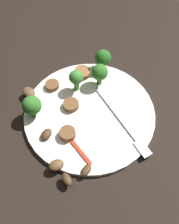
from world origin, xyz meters
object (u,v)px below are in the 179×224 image
Objects in this scene: sausage_slice_0 at (71,105)px; sausage_slice_3 at (68,134)px; sausage_slice_2 at (82,73)px; mushroom_3 at (29,92)px; fork at (124,124)px; broccoli_floret_0 at (100,73)px; broccoli_floret_2 at (76,78)px; broccoli_floret_3 at (103,58)px; mushroom_2 at (86,170)px; pepper_strip_1 at (81,152)px; broccoli_floret_1 at (32,105)px; mushroom_0 at (67,180)px; sausage_slice_1 at (52,85)px; plate at (90,113)px; mushroom_1 at (46,134)px; mushroom_4 at (56,165)px.

sausage_slice_0 is 0.07m from sausage_slice_3.
mushroom_3 is (-0.01, -0.12, 0.00)m from sausage_slice_2.
sausage_slice_0 is at bearing -142.68° from fork.
broccoli_floret_0 is 1.67× the size of sausage_slice_0.
sausage_slice_2 is (-0.03, 0.03, -0.03)m from broccoli_floret_2.
broccoli_floret_3 is (-0.02, 0.08, -0.00)m from broccoli_floret_2.
pepper_strip_1 is (-0.03, 0.01, -0.00)m from mushroom_2.
fork is 0.18m from broccoli_floret_1.
sausage_slice_0 is 1.27× the size of mushroom_0.
mushroom_0 is (0.19, -0.18, -0.03)m from broccoli_floret_3.
mushroom_3 reaches higher than pepper_strip_1.
plate is at bearing 21.18° from sausage_slice_1.
plate is 0.12m from mushroom_2.
sausage_slice_1 reaches higher than plate.
mushroom_2 is (0.00, 0.04, -0.00)m from mushroom_0.
sausage_slice_1 is 0.51× the size of pepper_strip_1.
sausage_slice_2 is at bearing -154.15° from broccoli_floret_0.
mushroom_1 is at bearing -55.25° from broccoli_floret_2.
broccoli_floret_3 is 0.88× the size of pepper_strip_1.
sausage_slice_3 reaches higher than sausage_slice_2.
mushroom_4 is (-0.03, -0.00, 0.00)m from mushroom_0.
mushroom_3 is at bearing -111.34° from broccoli_floret_2.
mushroom_3 is (-0.16, -0.13, 0.00)m from fork.
sausage_slice_0 is at bearing 73.53° from broccoli_floret_1.
mushroom_2 reaches higher than fork.
mushroom_2 is (0.15, -0.12, -0.03)m from broccoli_floret_0.
pepper_strip_1 is (0.16, -0.02, -0.00)m from sausage_slice_1.
mushroom_2 is (0.17, -0.07, -0.03)m from broccoli_floret_2.
plate is at bearing 140.62° from pepper_strip_1.
sausage_slice_2 is 0.18m from pepper_strip_1.
mushroom_1 is at bearing -118.64° from sausage_slice_3.
broccoli_floret_1 is 0.08m from sausage_slice_1.
mushroom_0 is 0.03m from mushroom_4.
mushroom_3 is at bearing 174.85° from mushroom_1.
mushroom_0 is at bearing -30.07° from sausage_slice_0.
plate is 8.28× the size of sausage_slice_0.
mushroom_2 is at bearing -22.95° from broccoli_floret_2.
broccoli_floret_3 reaches higher than mushroom_2.
plate is 0.08m from broccoli_floret_0.
mushroom_1 is at bearing -68.36° from broccoli_floret_0.
mushroom_2 is at bearing 11.59° from broccoli_floret_1.
sausage_slice_3 is at bearing 152.15° from mushroom_0.
sausage_slice_2 is (-0.15, -0.01, 0.00)m from fork.
sausage_slice_0 is 1.09× the size of sausage_slice_1.
pepper_strip_1 is at bearing -39.38° from plate.
sausage_slice_3 is 1.02× the size of mushroom_3.
broccoli_floret_1 reaches higher than sausage_slice_3.
mushroom_1 is at bearing -147.66° from pepper_strip_1.
mushroom_2 is (0.10, 0.03, -0.00)m from mushroom_1.
sausage_slice_3 reaches higher than fork.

